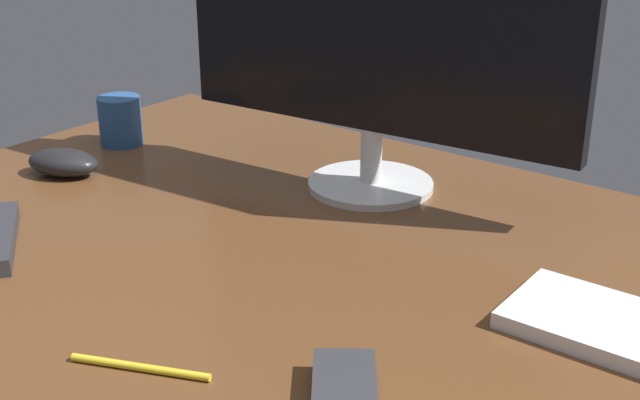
{
  "coord_description": "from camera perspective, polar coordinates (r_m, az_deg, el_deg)",
  "views": [
    {
      "loc": [
        51.9,
        -73.92,
        47.61
      ],
      "look_at": [
        -6.26,
        1.82,
        8.0
      ],
      "focal_mm": 47.62,
      "sensor_mm": 36.0,
      "label": 1
    }
  ],
  "objects": [
    {
      "name": "computer_mouse",
      "position": [
        1.33,
        -16.88,
        2.43
      ],
      "size": [
        12.89,
        10.19,
        3.95
      ],
      "primitive_type": "ellipsoid",
      "rotation": [
        0.0,
        0.0,
        0.36
      ],
      "color": "black",
      "rests_on": "desk"
    },
    {
      "name": "coffee_mug",
      "position": [
        1.45,
        -13.28,
        5.21
      ],
      "size": [
        7.05,
        7.05,
        8.05
      ],
      "primitive_type": "cylinder",
      "color": "#28518C",
      "rests_on": "desk"
    },
    {
      "name": "pen",
      "position": [
        0.83,
        -12.0,
        -10.93
      ],
      "size": [
        13.29,
        6.26,
        0.78
      ],
      "primitive_type": "cylinder",
      "rotation": [
        0.0,
        1.57,
        0.4
      ],
      "color": "yellow",
      "rests_on": "desk"
    },
    {
      "name": "monitor",
      "position": [
        1.17,
        3.71,
        12.84
      ],
      "size": [
        60.15,
        18.21,
        46.48
      ],
      "rotation": [
        0.0,
        0.0,
        0.09
      ],
      "color": "silver",
      "rests_on": "desk"
    },
    {
      "name": "desk",
      "position": [
        1.02,
        2.19,
        -4.79
      ],
      "size": [
        140.0,
        84.0,
        2.0
      ],
      "primitive_type": "cube",
      "color": "brown",
      "rests_on": "ground"
    }
  ]
}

